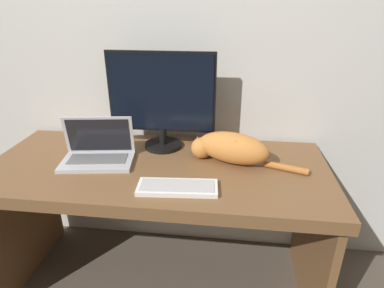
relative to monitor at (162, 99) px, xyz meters
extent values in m
cube|color=silver|center=(0.01, 0.21, 0.26)|extent=(6.40, 0.06, 2.60)
cube|color=brown|center=(0.01, -0.22, -0.30)|extent=(1.68, 0.73, 0.06)
cube|color=brown|center=(-0.79, -0.22, -0.68)|extent=(0.04, 0.67, 0.71)
cube|color=brown|center=(0.81, -0.22, -0.68)|extent=(0.04, 0.67, 0.71)
cylinder|color=black|center=(0.00, 0.00, -0.26)|extent=(0.20, 0.20, 0.02)
cylinder|color=black|center=(0.00, 0.00, -0.21)|extent=(0.04, 0.04, 0.09)
cube|color=black|center=(0.00, 0.00, 0.04)|extent=(0.57, 0.02, 0.42)
cube|color=black|center=(0.00, -0.01, 0.04)|extent=(0.54, 0.01, 0.40)
cube|color=#B7B7BC|center=(-0.28, -0.24, -0.26)|extent=(0.37, 0.25, 0.02)
cube|color=slate|center=(-0.29, -0.23, -0.25)|extent=(0.30, 0.15, 0.00)
cube|color=#B7B7BC|center=(-0.30, -0.16, -0.15)|extent=(0.35, 0.09, 0.20)
cube|color=black|center=(-0.30, -0.16, -0.15)|extent=(0.31, 0.07, 0.18)
cube|color=white|center=(0.15, -0.43, -0.26)|extent=(0.35, 0.15, 0.02)
cube|color=#B3B3B3|center=(0.15, -0.43, -0.25)|extent=(0.32, 0.13, 0.00)
ellipsoid|color=#C67A38|center=(0.38, -0.14, -0.19)|extent=(0.39, 0.26, 0.16)
ellipsoid|color=#AD662D|center=(0.40, -0.15, -0.15)|extent=(0.19, 0.16, 0.06)
sphere|color=#C67A38|center=(0.22, -0.11, -0.22)|extent=(0.11, 0.11, 0.11)
cone|color=#AD662D|center=(0.20, -0.10, -0.17)|extent=(0.04, 0.04, 0.03)
cone|color=#AD662D|center=(0.25, -0.12, -0.17)|extent=(0.04, 0.04, 0.03)
cylinder|color=#AD662D|center=(0.64, -0.20, -0.25)|extent=(0.21, 0.10, 0.03)
cube|color=red|center=(0.34, 0.02, -0.24)|extent=(0.06, 0.06, 0.06)
camera|label=1|loc=(0.35, -1.59, 0.47)|focal=30.00mm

